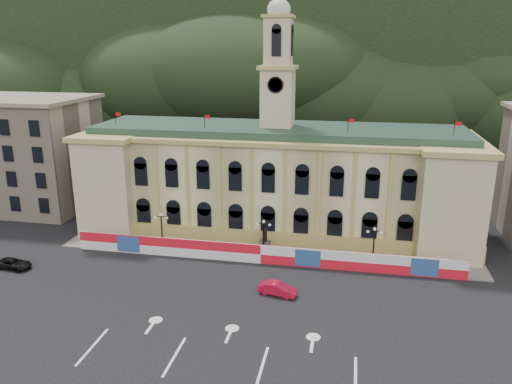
% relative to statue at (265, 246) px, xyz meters
% --- Properties ---
extents(ground, '(260.00, 260.00, 0.00)m').
position_rel_statue_xyz_m(ground, '(0.00, -18.00, -1.19)').
color(ground, black).
rests_on(ground, ground).
extents(lane_markings, '(26.00, 10.00, 0.02)m').
position_rel_statue_xyz_m(lane_markings, '(0.00, -23.00, -1.18)').
color(lane_markings, white).
rests_on(lane_markings, ground).
extents(hill_ridge, '(230.00, 80.00, 64.00)m').
position_rel_statue_xyz_m(hill_ridge, '(0.03, 103.99, 18.30)').
color(hill_ridge, black).
rests_on(hill_ridge, ground).
extents(city_hall, '(56.20, 17.60, 37.10)m').
position_rel_statue_xyz_m(city_hall, '(0.00, 9.63, 6.66)').
color(city_hall, beige).
rests_on(city_hall, ground).
extents(side_building_left, '(21.00, 17.00, 18.60)m').
position_rel_statue_xyz_m(side_building_left, '(-43.00, 12.93, 8.14)').
color(side_building_left, '#C2B195').
rests_on(side_building_left, ground).
extents(hoarding_fence, '(50.00, 0.44, 2.50)m').
position_rel_statue_xyz_m(hoarding_fence, '(0.06, -2.93, 0.06)').
color(hoarding_fence, red).
rests_on(hoarding_fence, ground).
extents(pavement, '(56.00, 5.50, 0.16)m').
position_rel_statue_xyz_m(pavement, '(0.00, -0.25, -1.11)').
color(pavement, slate).
rests_on(pavement, ground).
extents(statue, '(1.40, 1.40, 3.72)m').
position_rel_statue_xyz_m(statue, '(0.00, 0.00, 0.00)').
color(statue, '#595651').
rests_on(statue, ground).
extents(lamp_left, '(1.96, 0.44, 5.15)m').
position_rel_statue_xyz_m(lamp_left, '(-14.00, -1.00, 1.89)').
color(lamp_left, black).
rests_on(lamp_left, ground).
extents(lamp_center, '(1.96, 0.44, 5.15)m').
position_rel_statue_xyz_m(lamp_center, '(0.00, -1.00, 1.89)').
color(lamp_center, black).
rests_on(lamp_center, ground).
extents(lamp_right, '(1.96, 0.44, 5.15)m').
position_rel_statue_xyz_m(lamp_right, '(14.00, -1.00, 1.89)').
color(lamp_right, black).
rests_on(lamp_right, ground).
extents(red_sedan, '(3.17, 4.88, 1.42)m').
position_rel_statue_xyz_m(red_sedan, '(3.39, -10.83, -0.48)').
color(red_sedan, red).
rests_on(red_sedan, ground).
extents(black_suv, '(2.93, 4.90, 1.25)m').
position_rel_statue_xyz_m(black_suv, '(-30.00, -10.36, -0.56)').
color(black_suv, black).
rests_on(black_suv, ground).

